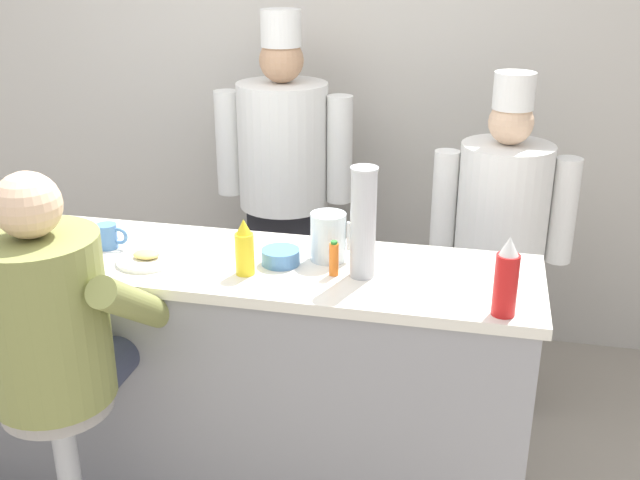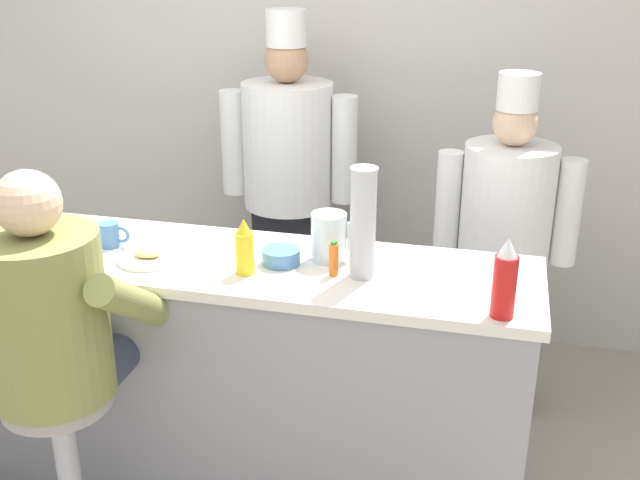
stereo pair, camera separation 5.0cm
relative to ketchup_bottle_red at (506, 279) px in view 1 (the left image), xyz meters
name	(u,v)px [view 1 (the left image)]	position (x,y,z in m)	size (l,w,h in m)	color
wall_back	(305,92)	(-1.08, 1.77, 0.21)	(10.00, 0.06, 2.70)	beige
diner_counter	(215,373)	(-1.08, 0.23, -0.63)	(2.46, 0.60, 1.01)	gray
ketchup_bottle_red	(506,279)	(0.00, 0.00, 0.00)	(0.08, 0.08, 0.27)	red
mustard_bottle_yellow	(245,249)	(-0.90, 0.12, -0.03)	(0.07, 0.07, 0.21)	yellow
hot_sauce_bottle_orange	(334,259)	(-0.59, 0.18, -0.06)	(0.03, 0.03, 0.13)	orange
water_pitcher_clear	(328,237)	(-0.63, 0.31, -0.03)	(0.15, 0.13, 0.18)	silver
breakfast_plate	(147,259)	(-1.28, 0.13, -0.11)	(0.22, 0.22, 0.04)	white
cereal_bowl	(281,257)	(-0.80, 0.23, -0.10)	(0.14, 0.14, 0.06)	#4C7FB7
coffee_mug_blue	(108,236)	(-1.48, 0.23, -0.08)	(0.13, 0.08, 0.10)	#4C7AB2
cup_stack_steel	(363,223)	(-0.49, 0.19, 0.08)	(0.10, 0.10, 0.40)	#B7BABF
diner_seated_olive	(53,330)	(-1.42, -0.29, -0.20)	(0.61, 0.60, 1.48)	#B2B5BA
cook_in_whites_near	(284,175)	(-1.09, 1.35, -0.14)	(0.71, 0.45, 1.82)	#232328
cook_in_whites_far	(500,235)	(0.00, 1.04, -0.25)	(0.63, 0.40, 1.61)	#232328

